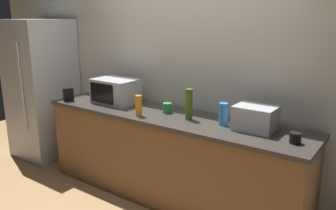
{
  "coord_description": "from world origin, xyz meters",
  "views": [
    {
      "loc": [
        1.89,
        -2.24,
        1.86
      ],
      "look_at": [
        0.0,
        0.4,
        1.0
      ],
      "focal_mm": 36.7,
      "sensor_mm": 36.0,
      "label": 1
    }
  ],
  "objects_px": {
    "refrigerator": "(42,89)",
    "bottle_spray_cleaner": "(223,114)",
    "microwave": "(115,91)",
    "toaster_oven": "(255,118)",
    "cordless_phone": "(68,95)",
    "bottle_olive_oil": "(189,104)",
    "mug_green": "(167,108)",
    "bottle_dish_soap": "(139,106)",
    "mug_black": "(295,138)"
  },
  "relations": [
    {
      "from": "refrigerator",
      "to": "bottle_spray_cleaner",
      "type": "distance_m",
      "value": 2.63
    },
    {
      "from": "microwave",
      "to": "toaster_oven",
      "type": "height_order",
      "value": "microwave"
    },
    {
      "from": "cordless_phone",
      "to": "bottle_olive_oil",
      "type": "height_order",
      "value": "bottle_olive_oil"
    },
    {
      "from": "bottle_olive_oil",
      "to": "cordless_phone",
      "type": "bearing_deg",
      "value": -172.43
    },
    {
      "from": "bottle_spray_cleaner",
      "to": "bottle_olive_oil",
      "type": "height_order",
      "value": "bottle_olive_oil"
    },
    {
      "from": "mug_green",
      "to": "toaster_oven",
      "type": "bearing_deg",
      "value": 0.23
    },
    {
      "from": "cordless_phone",
      "to": "mug_green",
      "type": "xyz_separation_m",
      "value": [
        1.19,
        0.27,
        -0.02
      ]
    },
    {
      "from": "refrigerator",
      "to": "bottle_olive_oil",
      "type": "bearing_deg",
      "value": -0.29
    },
    {
      "from": "cordless_phone",
      "to": "toaster_oven",
      "type": "bearing_deg",
      "value": 29.63
    },
    {
      "from": "microwave",
      "to": "cordless_phone",
      "type": "distance_m",
      "value": 0.56
    },
    {
      "from": "bottle_spray_cleaner",
      "to": "cordless_phone",
      "type": "bearing_deg",
      "value": -172.37
    },
    {
      "from": "microwave",
      "to": "mug_green",
      "type": "relative_size",
      "value": 4.8
    },
    {
      "from": "bottle_dish_soap",
      "to": "bottle_spray_cleaner",
      "type": "bearing_deg",
      "value": 16.32
    },
    {
      "from": "toaster_oven",
      "to": "cordless_phone",
      "type": "height_order",
      "value": "toaster_oven"
    },
    {
      "from": "mug_black",
      "to": "mug_green",
      "type": "distance_m",
      "value": 1.3
    },
    {
      "from": "refrigerator",
      "to": "toaster_oven",
      "type": "relative_size",
      "value": 5.29
    },
    {
      "from": "microwave",
      "to": "toaster_oven",
      "type": "relative_size",
      "value": 1.41
    },
    {
      "from": "toaster_oven",
      "to": "cordless_phone",
      "type": "distance_m",
      "value": 2.13
    },
    {
      "from": "microwave",
      "to": "cordless_phone",
      "type": "bearing_deg",
      "value": -152.3
    },
    {
      "from": "toaster_oven",
      "to": "cordless_phone",
      "type": "bearing_deg",
      "value": -172.71
    },
    {
      "from": "microwave",
      "to": "mug_green",
      "type": "height_order",
      "value": "microwave"
    },
    {
      "from": "microwave",
      "to": "mug_green",
      "type": "bearing_deg",
      "value": 0.7
    },
    {
      "from": "refrigerator",
      "to": "toaster_oven",
      "type": "xyz_separation_m",
      "value": [
        2.92,
        0.06,
        0.1
      ]
    },
    {
      "from": "mug_green",
      "to": "bottle_spray_cleaner",
      "type": "bearing_deg",
      "value": -2.0
    },
    {
      "from": "bottle_spray_cleaner",
      "to": "refrigerator",
      "type": "bearing_deg",
      "value": -179.25
    },
    {
      "from": "cordless_phone",
      "to": "bottle_spray_cleaner",
      "type": "distance_m",
      "value": 1.84
    },
    {
      "from": "bottle_spray_cleaner",
      "to": "mug_black",
      "type": "xyz_separation_m",
      "value": [
        0.66,
        -0.09,
        -0.06
      ]
    },
    {
      "from": "bottle_olive_oil",
      "to": "bottle_dish_soap",
      "type": "distance_m",
      "value": 0.5
    },
    {
      "from": "bottle_dish_soap",
      "to": "mug_black",
      "type": "height_order",
      "value": "bottle_dish_soap"
    },
    {
      "from": "toaster_oven",
      "to": "bottle_dish_soap",
      "type": "xyz_separation_m",
      "value": [
        -1.08,
        -0.26,
        -0.0
      ]
    },
    {
      "from": "cordless_phone",
      "to": "microwave",
      "type": "bearing_deg",
      "value": 50.05
    },
    {
      "from": "bottle_spray_cleaner",
      "to": "mug_black",
      "type": "bearing_deg",
      "value": -8.0
    },
    {
      "from": "refrigerator",
      "to": "mug_black",
      "type": "distance_m",
      "value": 3.29
    },
    {
      "from": "cordless_phone",
      "to": "bottle_dish_soap",
      "type": "bearing_deg",
      "value": 23.08
    },
    {
      "from": "microwave",
      "to": "toaster_oven",
      "type": "distance_m",
      "value": 1.62
    },
    {
      "from": "bottle_spray_cleaner",
      "to": "bottle_dish_soap",
      "type": "relative_size",
      "value": 0.97
    },
    {
      "from": "microwave",
      "to": "bottle_spray_cleaner",
      "type": "distance_m",
      "value": 1.33
    },
    {
      "from": "bottle_dish_soap",
      "to": "microwave",
      "type": "bearing_deg",
      "value": 155.77
    },
    {
      "from": "refrigerator",
      "to": "toaster_oven",
      "type": "height_order",
      "value": "refrigerator"
    },
    {
      "from": "bottle_dish_soap",
      "to": "refrigerator",
      "type": "bearing_deg",
      "value": 173.91
    },
    {
      "from": "refrigerator",
      "to": "microwave",
      "type": "height_order",
      "value": "refrigerator"
    },
    {
      "from": "refrigerator",
      "to": "cordless_phone",
      "type": "distance_m",
      "value": 0.84
    },
    {
      "from": "cordless_phone",
      "to": "refrigerator",
      "type": "bearing_deg",
      "value": -172.24
    },
    {
      "from": "cordless_phone",
      "to": "bottle_dish_soap",
      "type": "height_order",
      "value": "bottle_dish_soap"
    },
    {
      "from": "microwave",
      "to": "mug_green",
      "type": "xyz_separation_m",
      "value": [
        0.7,
        0.01,
        -0.08
      ]
    },
    {
      "from": "bottle_dish_soap",
      "to": "toaster_oven",
      "type": "bearing_deg",
      "value": 13.41
    },
    {
      "from": "bottle_olive_oil",
      "to": "refrigerator",
      "type": "bearing_deg",
      "value": 179.71
    },
    {
      "from": "mug_green",
      "to": "mug_black",
      "type": "bearing_deg",
      "value": -5.08
    },
    {
      "from": "cordless_phone",
      "to": "bottle_dish_soap",
      "type": "relative_size",
      "value": 0.73
    },
    {
      "from": "mug_black",
      "to": "mug_green",
      "type": "bearing_deg",
      "value": 174.92
    }
  ]
}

